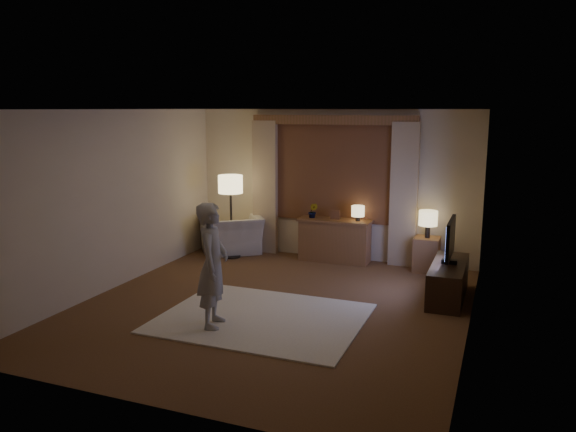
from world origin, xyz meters
The scene contains 13 objects.
room centered at (0.00, 0.50, 1.33)m, with size 5.04×5.54×2.64m.
rug centered at (0.05, -0.46, 0.01)m, with size 2.50×2.00×0.02m, color #EFE6C9.
sideboard centered at (0.12, 2.50, 0.35)m, with size 1.20×0.40×0.70m, color brown.
picture_frame centered at (0.12, 2.50, 0.80)m, with size 0.16×0.02×0.20m, color brown.
plant centered at (-0.28, 2.50, 0.85)m, with size 0.17×0.13×0.30m, color #999999.
table_lamp_sideboard centered at (0.52, 2.50, 0.90)m, with size 0.22×0.22×0.30m.
floor_lamp centered at (-1.67, 2.09, 1.23)m, with size 0.43×0.43×1.47m.
armchair centered at (-1.81, 2.37, 0.35)m, with size 1.07×0.93×0.70m, color beige.
side_table centered at (1.68, 2.45, 0.28)m, with size 0.40×0.40×0.56m, color brown.
table_lamp_side centered at (1.68, 2.45, 0.87)m, with size 0.30×0.30×0.44m.
tv_stand centered at (2.15, 1.20, 0.25)m, with size 0.45×1.40×0.50m, color black.
tv centered at (2.15, 1.20, 0.84)m, with size 0.21×0.86×0.62m.
person centered at (-0.39, -0.90, 0.78)m, with size 0.55×0.36×1.51m, color #AFAAA2.
Camera 1 is at (2.78, -6.59, 2.61)m, focal length 35.00 mm.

